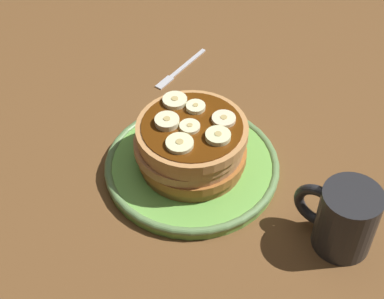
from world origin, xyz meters
The scene contains 12 objects.
ground_plane centered at (0.00, 0.00, -1.50)cm, with size 140.00×140.00×3.00cm, color brown.
plate centered at (0.00, 0.00, 1.04)cm, with size 24.44×24.44×1.92cm.
pancake_stack centered at (0.19, -0.05, 5.18)cm, with size 15.72×15.81×7.15cm.
banana_slice_0 centered at (0.01, 0.52, 8.91)cm, with size 2.72×2.72×0.71cm.
banana_slice_1 centered at (2.92, 1.53, 9.10)cm, with size 3.26×3.26×1.08cm.
banana_slice_2 centered at (-4.04, -0.28, 9.02)cm, with size 3.30×3.30×0.93cm.
banana_slice_3 centered at (-0.75, 3.84, 8.96)cm, with size 3.57×3.57×0.80cm.
banana_slice_4 centered at (1.51, -3.05, 8.98)cm, with size 2.65×2.65×0.85cm.
banana_slice_5 centered at (-2.87, -3.21, 8.94)cm, with size 3.17×3.17×0.77cm.
banana_slice_6 centered at (4.59, -2.53, 8.99)cm, with size 3.38×3.38×0.86cm.
coffee_mug centered at (-21.99, -0.58, 4.74)cm, with size 10.75×7.33×9.21cm.
fork centered at (14.76, -17.48, 0.25)cm, with size 1.35×13.02×0.50cm.
Camera 1 is at (-31.81, 46.10, 61.11)cm, focal length 54.92 mm.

